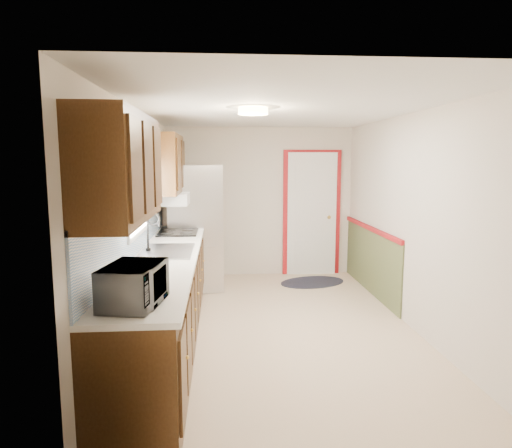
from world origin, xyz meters
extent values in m
cube|color=#C7AD8C|center=(0.00, 0.00, 0.00)|extent=(3.20, 5.20, 0.12)
cube|color=white|center=(0.00, 0.00, 2.40)|extent=(3.20, 5.20, 0.12)
cube|color=beige|center=(0.00, 2.50, 1.20)|extent=(3.20, 0.10, 2.40)
cube|color=beige|center=(0.00, -2.50, 1.20)|extent=(3.20, 0.10, 2.40)
cube|color=beige|center=(-1.50, 0.00, 1.20)|extent=(0.10, 5.20, 2.40)
cube|color=beige|center=(1.50, 0.00, 1.20)|extent=(0.10, 5.20, 2.40)
cube|color=#341D0B|center=(-1.20, -0.30, 0.45)|extent=(0.60, 4.00, 0.90)
cube|color=white|center=(-1.19, -0.30, 0.92)|extent=(0.63, 4.00, 0.04)
cube|color=#5D9DE2|center=(-1.49, -0.30, 1.22)|extent=(0.02, 4.00, 0.55)
cube|color=#341D0B|center=(-1.32, -1.60, 1.83)|extent=(0.35, 1.40, 0.75)
cube|color=#341D0B|center=(-1.32, 1.10, 1.83)|extent=(0.35, 1.20, 0.75)
cube|color=white|center=(-1.49, -0.20, 1.62)|extent=(0.02, 1.00, 0.90)
cube|color=#B63F22|center=(-1.44, -0.20, 1.97)|extent=(0.05, 1.12, 0.24)
cube|color=#B7B7BC|center=(-1.19, -0.20, 0.95)|extent=(0.52, 0.82, 0.02)
cube|color=white|center=(-1.27, 1.15, 1.38)|extent=(0.45, 0.60, 0.15)
cube|color=maroon|center=(0.85, 2.47, 1.00)|extent=(0.94, 0.05, 2.08)
cube|color=white|center=(0.85, 2.44, 1.00)|extent=(0.80, 0.04, 2.00)
cube|color=#49522E|center=(1.49, 1.35, 0.45)|extent=(0.02, 2.30, 0.90)
cube|color=maroon|center=(1.48, 1.35, 0.92)|extent=(0.04, 2.30, 0.06)
cylinder|color=#FFD88C|center=(-0.30, -0.20, 2.36)|extent=(0.30, 0.30, 0.06)
imported|color=white|center=(-1.20, -1.95, 1.11)|extent=(0.35, 0.53, 0.33)
cube|color=#B7B7BC|center=(-1.02, 1.75, 0.90)|extent=(0.84, 0.80, 1.81)
cylinder|color=black|center=(-1.27, 1.36, 0.81)|extent=(0.02, 0.02, 1.26)
ellipsoid|color=black|center=(0.77, 1.90, 0.01)|extent=(1.18, 0.94, 0.01)
cube|color=black|center=(-1.19, 1.01, 0.95)|extent=(0.50, 0.60, 0.02)
camera|label=1|loc=(-0.63, -4.86, 1.88)|focal=32.00mm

